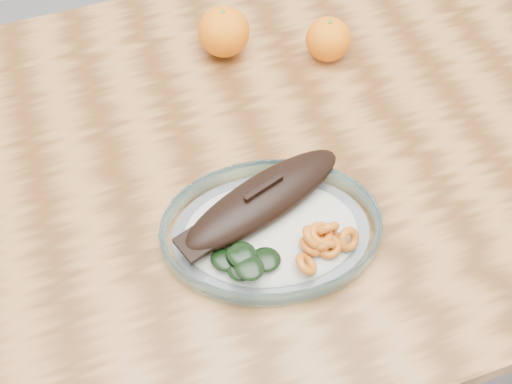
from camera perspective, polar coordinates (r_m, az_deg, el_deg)
ground at (r=1.59m, az=0.28°, el=-13.27°), size 3.00×3.00×0.00m
dining_table at (r=1.01m, az=0.42°, el=0.36°), size 1.20×0.80×0.75m
plated_meal at (r=0.84m, az=1.33°, el=-3.14°), size 0.62×0.62×0.08m
orange_left at (r=1.05m, az=-2.88°, el=14.04°), size 0.08×0.08×0.08m
orange_right at (r=1.05m, az=6.43°, el=13.35°), size 0.07×0.07×0.07m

